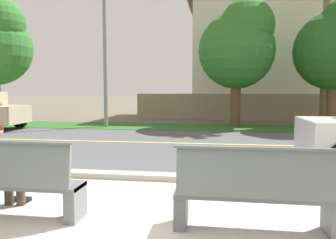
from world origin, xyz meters
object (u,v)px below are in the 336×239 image
Objects in this scene: shade_tree_left at (239,45)px; bench_left at (9,183)px; bench_right at (256,194)px; streetlamp at (106,27)px; seated_person_blue at (0,162)px.

bench_left is at bearing -106.87° from shade_tree_left.
bench_right is at bearing 0.00° from bench_left.
streetlamp is at bearing -171.80° from shade_tree_left.
seated_person_blue is at bearing 142.64° from bench_left.
seated_person_blue is 0.23× the size of shade_tree_left.
shade_tree_left is at bearing 87.71° from bench_right.
streetlamp is (-2.27, 10.52, 3.87)m from bench_left.
streetlamp is 1.39× the size of shade_tree_left.
seated_person_blue is 12.11m from shade_tree_left.
bench_right is 12.38m from streetlamp.
bench_left is 12.25m from shade_tree_left.
streetlamp is 5.82m from shade_tree_left.
streetlamp is at bearing 116.55° from bench_right.
seated_person_blue reaches higher than bench_right.
shade_tree_left is (3.66, 11.17, 2.88)m from seated_person_blue.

